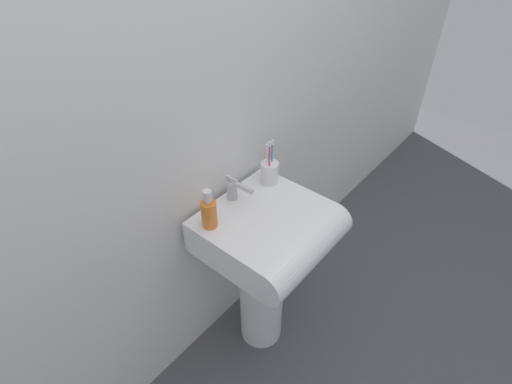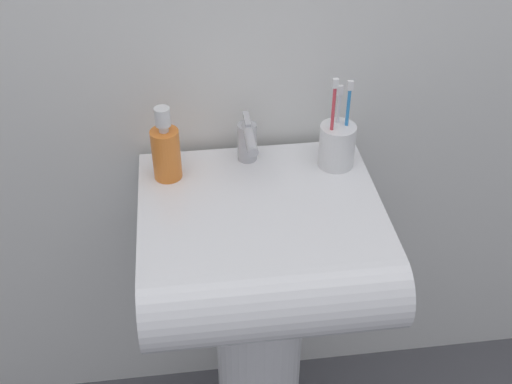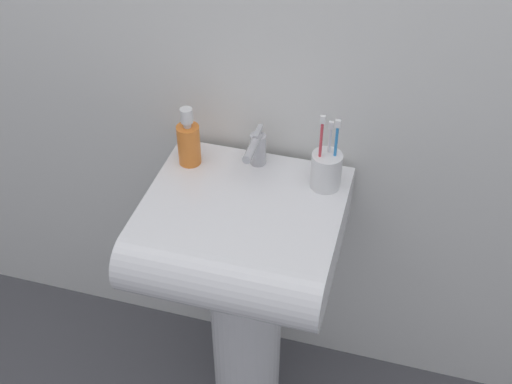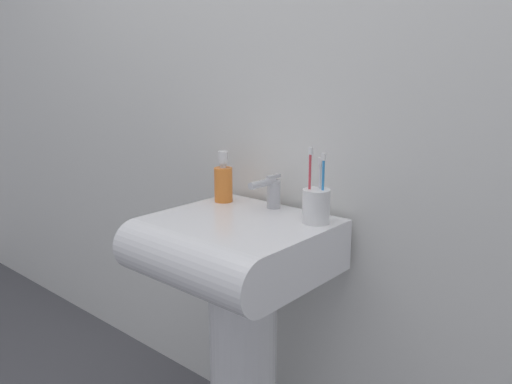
% 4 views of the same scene
% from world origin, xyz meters
% --- Properties ---
extents(sink_pedestal, '(0.21, 0.21, 0.67)m').
position_xyz_m(sink_pedestal, '(0.00, 0.00, 0.33)').
color(sink_pedestal, white).
rests_on(sink_pedestal, ground).
extents(sink_basin, '(0.49, 0.48, 0.15)m').
position_xyz_m(sink_basin, '(0.00, -0.05, 0.74)').
color(sink_basin, white).
rests_on(sink_basin, sink_pedestal).
extents(faucet, '(0.04, 0.14, 0.10)m').
position_xyz_m(faucet, '(-0.01, 0.14, 0.87)').
color(faucet, '#B7B7BC').
rests_on(faucet, sink_basin).
extents(toothbrush_cup, '(0.08, 0.08, 0.21)m').
position_xyz_m(toothbrush_cup, '(0.18, 0.11, 0.87)').
color(toothbrush_cup, white).
rests_on(toothbrush_cup, sink_basin).
extents(soap_bottle, '(0.06, 0.06, 0.17)m').
position_xyz_m(soap_bottle, '(-0.18, 0.11, 0.88)').
color(soap_bottle, orange).
rests_on(soap_bottle, sink_basin).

